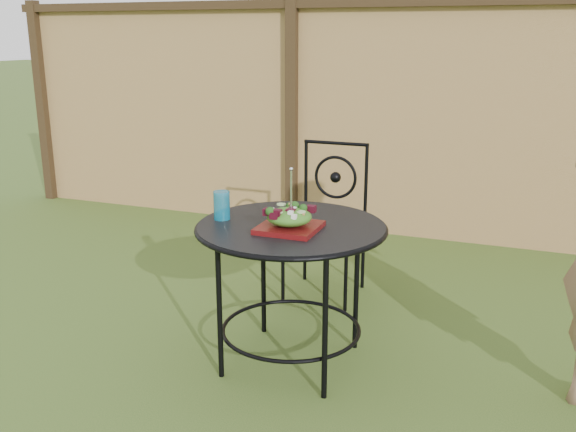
% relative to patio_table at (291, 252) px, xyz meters
% --- Properties ---
extents(ground, '(60.00, 60.00, 0.00)m').
position_rel_patio_table_xyz_m(ground, '(0.44, 0.12, -0.59)').
color(ground, '#284516').
rests_on(ground, ground).
extents(fence, '(8.00, 0.12, 1.90)m').
position_rel_patio_table_xyz_m(fence, '(0.44, 2.31, 0.36)').
color(fence, tan).
rests_on(fence, ground).
extents(patio_table, '(0.92, 0.92, 0.72)m').
position_rel_patio_table_xyz_m(patio_table, '(0.00, 0.00, 0.00)').
color(patio_table, black).
rests_on(patio_table, ground).
extents(patio_chair, '(0.46, 0.46, 0.95)m').
position_rel_patio_table_xyz_m(patio_chair, '(-0.12, 0.94, -0.08)').
color(patio_chair, black).
rests_on(patio_chair, ground).
extents(salad_plate, '(0.27, 0.27, 0.02)m').
position_rel_patio_table_xyz_m(salad_plate, '(0.02, -0.08, 0.15)').
color(salad_plate, '#3F090A').
rests_on(salad_plate, patio_table).
extents(salad, '(0.21, 0.21, 0.08)m').
position_rel_patio_table_xyz_m(salad, '(0.02, -0.08, 0.20)').
color(salad, '#235614').
rests_on(salad, salad_plate).
extents(fork, '(0.01, 0.01, 0.18)m').
position_rel_patio_table_xyz_m(fork, '(0.03, -0.08, 0.33)').
color(fork, silver).
rests_on(fork, salad).
extents(drinking_glass, '(0.08, 0.08, 0.14)m').
position_rel_patio_table_xyz_m(drinking_glass, '(-0.35, -0.03, 0.21)').
color(drinking_glass, '#0C6D91').
rests_on(drinking_glass, patio_table).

